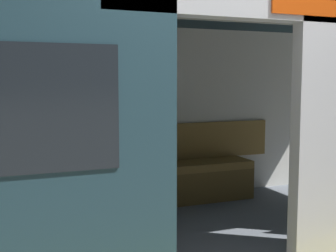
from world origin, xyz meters
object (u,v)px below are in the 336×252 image
object	(u,v)px
grab_pole_door	(160,136)
handbag	(98,162)
bench_seat	(146,176)
book	(165,164)
person_seated	(131,149)
train_car	(170,81)

from	to	relation	value
grab_pole_door	handbag	bearing A→B (deg)	-86.47
bench_seat	book	xyz separation A→B (m)	(-0.24, -0.02, 0.12)
person_seated	handbag	world-z (taller)	person_seated
handbag	grab_pole_door	bearing A→B (deg)	93.53
person_seated	handbag	size ratio (longest dim) A/B	4.60
person_seated	bench_seat	bearing A→B (deg)	-165.05
grab_pole_door	person_seated	bearing A→B (deg)	-98.98
book	grab_pole_door	distance (m)	1.81
handbag	book	world-z (taller)	handbag
person_seated	grab_pole_door	distance (m)	1.58
train_car	book	distance (m)	1.35
train_car	handbag	bearing A→B (deg)	-63.68
train_car	person_seated	bearing A→B (deg)	-81.42
book	grab_pole_door	bearing A→B (deg)	60.76
person_seated	book	xyz separation A→B (m)	(-0.43, -0.07, -0.20)
book	bench_seat	bearing A→B (deg)	-2.10
handbag	train_car	bearing A→B (deg)	116.32
train_car	grab_pole_door	bearing A→B (deg)	61.86
book	person_seated	bearing A→B (deg)	2.80
person_seated	grab_pole_door	size ratio (longest dim) A/B	0.58
book	handbag	bearing A→B (deg)	-9.25
bench_seat	train_car	bearing A→B (deg)	85.63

